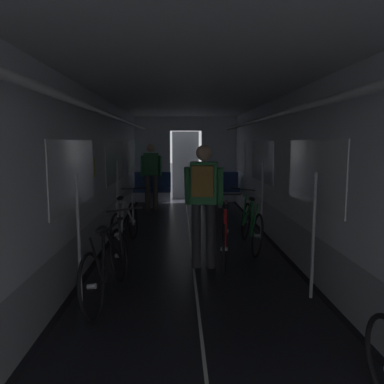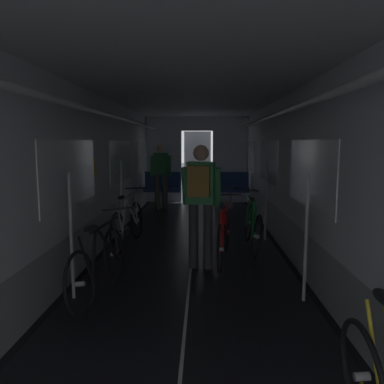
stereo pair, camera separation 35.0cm
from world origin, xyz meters
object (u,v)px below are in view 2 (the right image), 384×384
(bicycle_black, at_px, (99,263))
(bicycle_green, at_px, (253,226))
(bench_seat_far_left, at_px, (163,186))
(person_standing_near_bench, at_px, (161,172))
(bench_seat_far_right, at_px, (230,186))
(bicycle_silver, at_px, (128,224))
(person_cyclist_aisle, at_px, (201,195))
(bicycle_red_in_aisle, at_px, (224,236))

(bicycle_black, height_order, bicycle_green, bicycle_black)
(bench_seat_far_left, bearing_deg, person_standing_near_bench, -89.59)
(bench_seat_far_right, bearing_deg, bench_seat_far_left, 180.00)
(bicycle_silver, bearing_deg, bench_seat_far_right, 62.82)
(bicycle_black, xyz_separation_m, person_cyclist_aisle, (1.12, 0.99, 0.63))
(bicycle_red_in_aisle, bearing_deg, bicycle_green, 54.42)
(bicycle_black, bearing_deg, bicycle_green, 45.03)
(bicycle_green, bearing_deg, person_cyclist_aisle, -130.67)
(person_standing_near_bench, bearing_deg, bench_seat_far_left, 90.41)
(bench_seat_far_right, distance_m, bicycle_red_in_aisle, 4.68)
(bicycle_black, bearing_deg, person_standing_near_bench, 89.09)
(bench_seat_far_left, bearing_deg, person_cyclist_aisle, -78.12)
(bench_seat_far_left, bearing_deg, bench_seat_far_right, 0.00)
(person_cyclist_aisle, bearing_deg, bicycle_silver, 138.38)
(person_cyclist_aisle, relative_size, person_standing_near_bench, 1.00)
(person_cyclist_aisle, bearing_deg, person_standing_near_bench, 102.80)
(bicycle_silver, bearing_deg, bench_seat_far_left, 87.39)
(bicycle_green, relative_size, person_standing_near_bench, 1.00)
(bench_seat_far_left, relative_size, person_cyclist_aisle, 0.58)
(bench_seat_far_left, bearing_deg, bicycle_black, -90.83)
(bench_seat_far_left, height_order, bicycle_silver, bench_seat_far_left)
(bench_seat_far_left, distance_m, person_cyclist_aisle, 5.05)
(bench_seat_far_left, bearing_deg, bicycle_red_in_aisle, -73.65)
(person_standing_near_bench, bearing_deg, bicycle_green, -62.40)
(bench_seat_far_right, xyz_separation_m, bicycle_black, (-1.89, -5.91, -0.19))
(bicycle_silver, distance_m, person_standing_near_bench, 3.53)
(bench_seat_far_left, distance_m, bicycle_red_in_aisle, 4.86)
(bicycle_red_in_aisle, bearing_deg, bicycle_black, -139.21)
(bicycle_black, distance_m, person_standing_near_bench, 5.57)
(bicycle_green, distance_m, person_standing_near_bench, 4.08)
(bench_seat_far_right, height_order, bicycle_black, same)
(person_standing_near_bench, bearing_deg, bicycle_red_in_aisle, -72.33)
(bench_seat_far_right, height_order, bicycle_green, same)
(bicycle_green, height_order, person_cyclist_aisle, person_cyclist_aisle)
(bicycle_black, distance_m, person_cyclist_aisle, 1.62)
(bench_seat_far_left, distance_m, bicycle_silver, 3.86)
(bicycle_silver, bearing_deg, person_cyclist_aisle, -41.62)
(bench_seat_far_left, relative_size, bicycle_silver, 0.58)
(bench_seat_far_right, distance_m, bicycle_black, 6.21)
(bicycle_green, bearing_deg, bicycle_black, -134.97)
(bicycle_silver, distance_m, bicycle_red_in_aisle, 1.74)
(bicycle_red_in_aisle, height_order, person_standing_near_bench, person_standing_near_bench)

